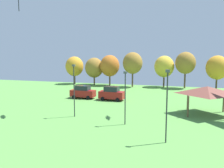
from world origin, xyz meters
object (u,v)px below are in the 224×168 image
(treeline_tree_1, at_px, (94,68))
(treeline_tree_2, at_px, (110,66))
(light_post_2, at_px, (74,88))
(park_pavilion, at_px, (207,90))
(light_post_1, at_px, (125,95))
(parked_car_second_from_left, at_px, (112,93))
(light_post_0, at_px, (167,102))
(treeline_tree_3, at_px, (133,63))
(treeline_tree_0, at_px, (74,66))
(treeline_tree_6, at_px, (217,68))
(parked_car_leftmost, at_px, (83,92))
(treeline_tree_5, at_px, (185,63))
(treeline_tree_4, at_px, (164,67))

(treeline_tree_1, height_order, treeline_tree_2, treeline_tree_2)
(light_post_2, distance_m, treeline_tree_2, 29.32)
(park_pavilion, bearing_deg, light_post_1, -141.10)
(parked_car_second_from_left, bearing_deg, light_post_0, -56.71)
(treeline_tree_3, bearing_deg, treeline_tree_0, 174.74)
(treeline_tree_3, relative_size, treeline_tree_6, 1.10)
(light_post_2, relative_size, treeline_tree_0, 0.91)
(parked_car_leftmost, relative_size, treeline_tree_5, 0.53)
(park_pavilion, xyz_separation_m, treeline_tree_5, (-2.62, 23.42, 2.55))
(light_post_0, xyz_separation_m, treeline_tree_0, (-25.42, 34.80, 0.91))
(parked_car_leftmost, height_order, light_post_1, light_post_1)
(treeline_tree_5, bearing_deg, parked_car_leftmost, -133.36)
(parked_car_second_from_left, bearing_deg, parked_car_leftmost, 179.65)
(parked_car_second_from_left, bearing_deg, treeline_tree_0, 132.82)
(parked_car_second_from_left, distance_m, treeline_tree_3, 17.28)
(parked_car_second_from_left, bearing_deg, treeline_tree_3, 92.64)
(parked_car_leftmost, height_order, treeline_tree_2, treeline_tree_2)
(park_pavilion, height_order, treeline_tree_0, treeline_tree_0)
(light_post_2, relative_size, treeline_tree_4, 0.88)
(light_post_1, bearing_deg, parked_car_leftmost, 129.71)
(parked_car_second_from_left, relative_size, light_post_1, 0.73)
(park_pavilion, bearing_deg, treeline_tree_5, 96.38)
(park_pavilion, bearing_deg, treeline_tree_1, 135.92)
(treeline_tree_2, distance_m, treeline_tree_5, 17.47)
(parked_car_second_from_left, xyz_separation_m, light_post_1, (5.33, -12.50, 2.14))
(light_post_1, height_order, treeline_tree_3, treeline_tree_3)
(light_post_0, xyz_separation_m, treeline_tree_2, (-15.90, 34.48, 1.20))
(treeline_tree_2, relative_size, treeline_tree_5, 0.91)
(treeline_tree_4, bearing_deg, treeline_tree_6, -5.34)
(light_post_0, bearing_deg, treeline_tree_3, 106.74)
(parked_car_leftmost, distance_m, treeline_tree_3, 17.82)
(light_post_0, height_order, light_post_1, light_post_0)
(parked_car_leftmost, xyz_separation_m, treeline_tree_0, (-10.18, 17.88, 3.37))
(light_post_1, bearing_deg, treeline_tree_1, 116.72)
(parked_car_leftmost, relative_size, park_pavilion, 0.73)
(treeline_tree_0, distance_m, treeline_tree_4, 22.35)
(parked_car_second_from_left, height_order, treeline_tree_3, treeline_tree_3)
(treeline_tree_5, bearing_deg, parked_car_second_from_left, -122.57)
(light_post_2, bearing_deg, treeline_tree_5, 66.18)
(parked_car_leftmost, relative_size, light_post_0, 0.67)
(light_post_2, bearing_deg, light_post_0, -26.07)
(parked_car_leftmost, relative_size, treeline_tree_0, 0.61)
(treeline_tree_6, bearing_deg, treeline_tree_0, 179.35)
(treeline_tree_0, height_order, treeline_tree_2, treeline_tree_2)
(parked_car_leftmost, xyz_separation_m, light_post_2, (3.92, -11.37, 2.48))
(treeline_tree_6, bearing_deg, parked_car_leftmost, -143.06)
(treeline_tree_0, height_order, treeline_tree_5, treeline_tree_5)
(treeline_tree_0, height_order, treeline_tree_1, treeline_tree_0)
(treeline_tree_3, distance_m, treeline_tree_6, 18.13)
(light_post_0, relative_size, treeline_tree_0, 0.91)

